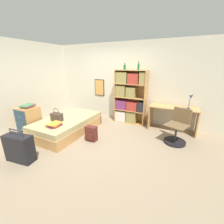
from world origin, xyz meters
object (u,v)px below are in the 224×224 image
at_px(dresser, 29,120).
at_px(bookcase, 129,98).
at_px(suitcase, 19,148).
at_px(bottle_brown, 138,67).
at_px(bottle_green, 125,67).
at_px(backpack, 91,134).
at_px(handbag, 57,117).
at_px(book_stack_on_bed, 54,125).
at_px(magazine_pile_on_dresser, 28,106).
at_px(desk_lamp, 191,98).
at_px(desk_chair, 177,132).
at_px(bed, 68,125).
at_px(desk, 173,114).

distance_m(dresser, bookcase, 3.07).
distance_m(suitcase, bottle_brown, 3.70).
distance_m(dresser, bottle_green, 3.24).
bearing_deg(backpack, handbag, -172.97).
relative_size(book_stack_on_bed, magazine_pile_on_dresser, 0.96).
bearing_deg(bottle_green, dresser, -134.79).
xyz_separation_m(suitcase, desk_lamp, (3.03, 2.93, 0.75)).
xyz_separation_m(bookcase, backpack, (-0.40, -1.66, -0.67)).
bearing_deg(magazine_pile_on_dresser, bottle_brown, 39.99).
height_order(desk_lamp, desk_chair, desk_lamp).
height_order(handbag, backpack, handbag).
height_order(magazine_pile_on_dresser, bottle_green, bottle_green).
distance_m(bookcase, desk_lamp, 1.81).
distance_m(book_stack_on_bed, suitcase, 0.94).
distance_m(suitcase, desk_chair, 3.59).
bearing_deg(book_stack_on_bed, bookcase, 60.03).
distance_m(bottle_brown, backpack, 2.42).
xyz_separation_m(suitcase, magazine_pile_on_dresser, (-0.95, 0.95, 0.53)).
relative_size(suitcase, backpack, 1.80).
xyz_separation_m(bookcase, bottle_green, (-0.18, -0.00, 0.96)).
xyz_separation_m(bed, desk_chair, (2.92, 0.72, 0.07)).
bearing_deg(dresser, backpack, 12.66).
distance_m(bookcase, desk_chair, 1.86).
height_order(magazine_pile_on_dresser, desk_chair, desk_chair).
relative_size(book_stack_on_bed, desk_lamp, 0.86).
bearing_deg(desk_lamp, handbag, -152.35).
relative_size(magazine_pile_on_dresser, desk_lamp, 0.89).
height_order(magazine_pile_on_dresser, desk_lamp, desk_lamp).
xyz_separation_m(handbag, magazine_pile_on_dresser, (-0.75, -0.28, 0.28)).
distance_m(handbag, desk, 3.31).
bearing_deg(magazine_pile_on_dresser, desk, 29.03).
bearing_deg(bottle_brown, handbag, -133.80).
height_order(handbag, book_stack_on_bed, handbag).
bearing_deg(dresser, desk, 28.73).
bearing_deg(bookcase, magazine_pile_on_dresser, -136.48).
xyz_separation_m(dresser, desk_chair, (3.81, 1.29, -0.11)).
xyz_separation_m(handbag, desk, (2.83, 1.71, -0.00)).
relative_size(bottle_brown, desk_chair, 0.28).
bearing_deg(desk, desk_chair, -75.66).
bearing_deg(bed, book_stack_on_bed, -78.62).
bearing_deg(bookcase, desk_lamp, -2.93).
bearing_deg(desk, dresser, -151.27).
bearing_deg(magazine_pile_on_dresser, dresser, -177.47).
bearing_deg(desk_chair, suitcase, -141.47).
bearing_deg(bookcase, bottle_brown, -2.30).
distance_m(suitcase, desk_lamp, 4.28).
bearing_deg(desk_chair, dresser, -161.32).
height_order(bed, bottle_green, bottle_green).
relative_size(suitcase, magazine_pile_on_dresser, 1.81).
bearing_deg(handbag, book_stack_on_bed, -55.32).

